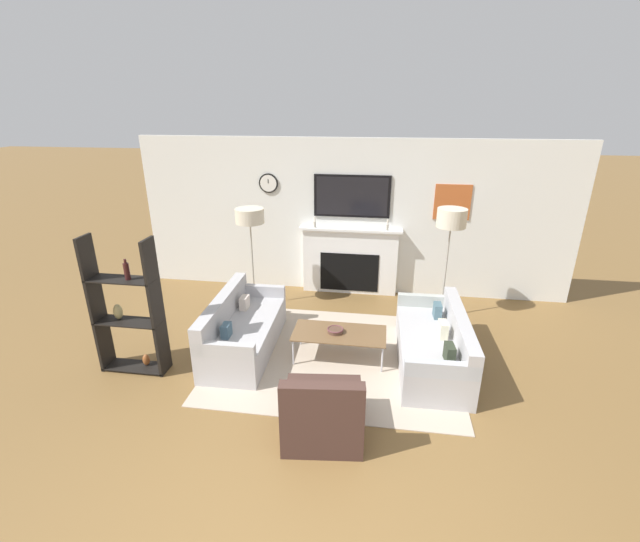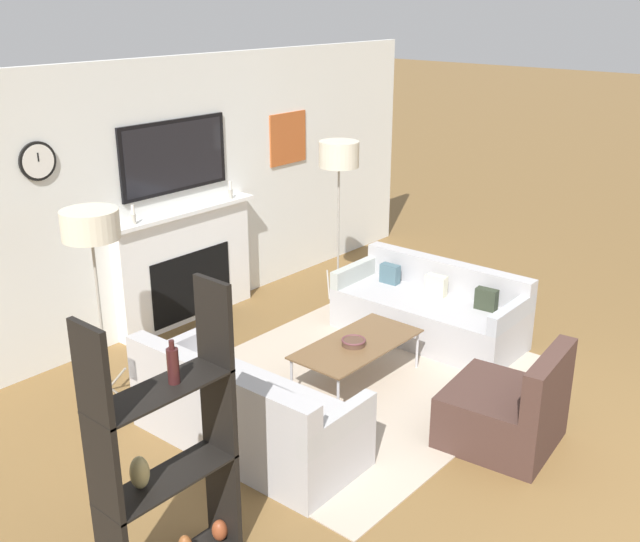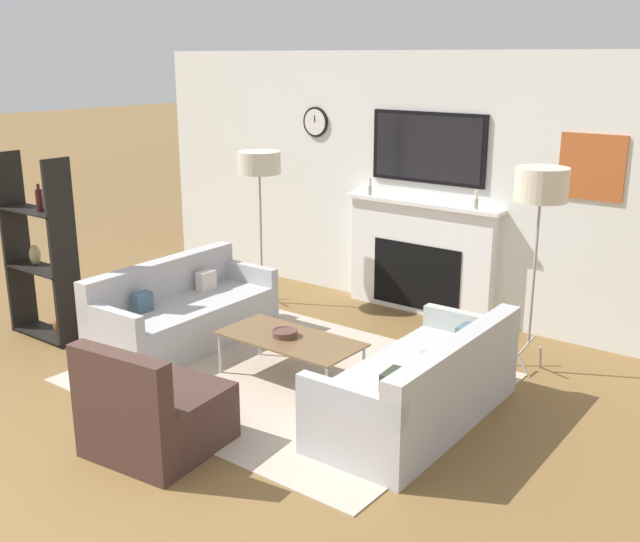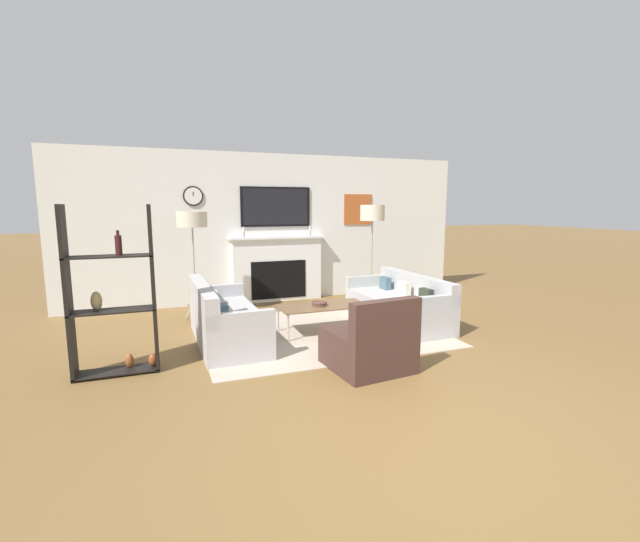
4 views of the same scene
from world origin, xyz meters
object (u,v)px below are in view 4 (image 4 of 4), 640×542
armchair (370,345)px  shelf_unit (113,299)px  decorative_bowl (319,303)px  coffee_table (323,307)px  floor_lamp_left (192,221)px  floor_lamp_right (372,214)px  couch_left (224,321)px  couch_right (399,306)px

armchair → shelf_unit: size_ratio=0.50×
armchair → decorative_bowl: 1.46m
coffee_table → floor_lamp_left: size_ratio=0.73×
decorative_bowl → floor_lamp_right: (1.54, 1.44, 1.20)m
coffee_table → shelf_unit: shelf_unit is taller
armchair → floor_lamp_left: 3.53m
couch_left → armchair: armchair is taller
decorative_bowl → floor_lamp_left: 2.39m
armchair → coffee_table: armchair is taller
decorative_bowl → floor_lamp_left: size_ratio=0.13×
couch_left → coffee_table: couch_left is taller
decorative_bowl → floor_lamp_left: (-1.55, 1.44, 1.11)m
coffee_table → floor_lamp_left: bearing=138.2°
shelf_unit → floor_lamp_right: bearing=27.0°
armchair → coffee_table: 1.46m
couch_right → coffee_table: (-1.24, -0.03, 0.10)m
couch_right → floor_lamp_right: floor_lamp_right is taller
armchair → floor_lamp_right: (1.50, 2.89, 1.34)m
coffee_table → floor_lamp_right: size_ratio=0.69×
couch_right → floor_lamp_left: size_ratio=1.12×
couch_left → shelf_unit: bearing=-151.3°
shelf_unit → armchair: bearing=-17.9°
decorative_bowl → shelf_unit: shelf_unit is taller
couch_right → coffee_table: couch_right is taller
couch_right → armchair: (-1.25, -1.48, 0.00)m
couch_right → shelf_unit: (-3.80, -0.66, 0.53)m
coffee_table → shelf_unit: size_ratio=0.69×
armchair → floor_lamp_right: bearing=62.5°
floor_lamp_right → shelf_unit: floor_lamp_right is taller
couch_left → floor_lamp_left: (-0.25, 1.40, 1.25)m
couch_right → floor_lamp_right: (0.25, 1.40, 1.35)m
couch_right → armchair: 1.94m
couch_left → shelf_unit: shelf_unit is taller
armchair → shelf_unit: (-2.55, 0.82, 0.53)m
couch_right → floor_lamp_right: bearing=79.8°
coffee_table → floor_lamp_left: floor_lamp_left is taller
armchair → coffee_table: size_ratio=0.72×
couch_right → decorative_bowl: couch_right is taller
couch_right → shelf_unit: size_ratio=1.06×
couch_right → coffee_table: 1.24m
armchair → floor_lamp_right: floor_lamp_right is taller
couch_right → armchair: armchair is taller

